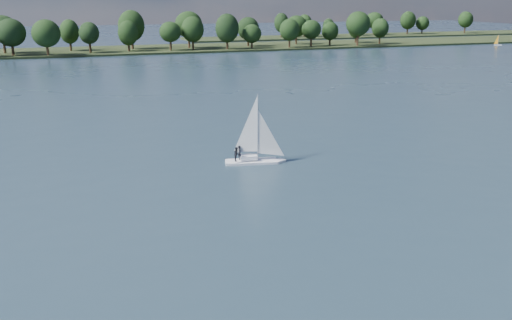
# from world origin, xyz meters

# --- Properties ---
(ground) EXTENTS (700.00, 700.00, 0.00)m
(ground) POSITION_xyz_m (0.00, 100.00, 0.00)
(ground) COLOR #233342
(ground) RESTS_ON ground
(far_shore) EXTENTS (660.00, 40.00, 1.50)m
(far_shore) POSITION_xyz_m (0.00, 212.00, 0.00)
(far_shore) COLOR black
(far_shore) RESTS_ON ground
(far_shore_back) EXTENTS (220.00, 30.00, 1.40)m
(far_shore_back) POSITION_xyz_m (160.00, 260.00, 0.00)
(far_shore_back) COLOR black
(far_shore_back) RESTS_ON ground
(sailboat) EXTENTS (7.24, 3.31, 9.21)m
(sailboat) POSITION_xyz_m (8.11, 44.03, 2.57)
(sailboat) COLOR white
(sailboat) RESTS_ON ground
(dinghy_orange) EXTENTS (3.39, 2.63, 5.08)m
(dinghy_orange) POSITION_xyz_m (174.66, 185.72, 1.20)
(dinghy_orange) COLOR white
(dinghy_orange) RESTS_ON ground
(treeline) EXTENTS (562.55, 73.98, 17.28)m
(treeline) POSITION_xyz_m (-11.42, 208.57, 8.07)
(treeline) COLOR black
(treeline) RESTS_ON ground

